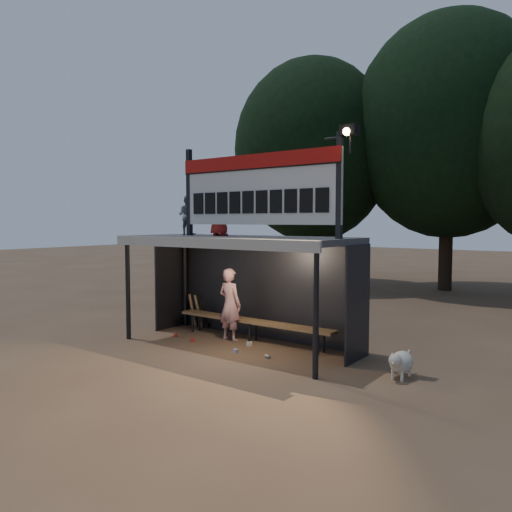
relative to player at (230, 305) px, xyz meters
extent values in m
plane|color=brown|center=(0.46, -0.32, -0.80)|extent=(80.00, 80.00, 0.00)
imported|color=white|center=(0.00, 0.00, 0.00)|extent=(0.61, 0.43, 1.61)
imported|color=slate|center=(-1.10, -0.18, 1.97)|extent=(0.52, 0.46, 0.90)
imported|color=#A51F19|center=(-0.12, -0.19, 2.05)|extent=(0.55, 0.38, 1.07)
cube|color=#3F3F41|center=(0.46, -0.32, 1.46)|extent=(5.00, 2.00, 0.12)
cube|color=beige|center=(0.46, -1.34, 1.42)|extent=(5.10, 0.06, 0.20)
cylinder|color=black|center=(-1.94, -1.22, 0.30)|extent=(0.10, 0.10, 2.20)
cylinder|color=black|center=(2.86, -1.22, 0.30)|extent=(0.10, 0.10, 2.20)
cylinder|color=black|center=(-1.94, 0.58, 0.30)|extent=(0.10, 0.10, 2.20)
cylinder|color=black|center=(2.86, 0.58, 0.30)|extent=(0.10, 0.10, 2.20)
cube|color=black|center=(0.46, 0.68, 0.30)|extent=(5.00, 0.04, 2.20)
cube|color=black|center=(-2.04, 0.18, 0.30)|extent=(0.04, 1.00, 2.20)
cube|color=black|center=(2.96, 0.18, 0.30)|extent=(0.04, 1.00, 2.20)
cylinder|color=black|center=(0.46, 0.68, 1.35)|extent=(5.00, 0.06, 0.06)
cube|color=black|center=(-0.89, -0.32, 2.47)|extent=(0.10, 0.10, 1.90)
cube|color=black|center=(2.81, -0.32, 2.47)|extent=(0.10, 0.10, 1.90)
cube|color=silver|center=(0.96, -0.32, 2.47)|extent=(3.80, 0.08, 1.40)
cube|color=#A5100B|center=(0.96, -0.37, 3.03)|extent=(3.80, 0.04, 0.28)
cube|color=black|center=(0.96, -0.38, 2.88)|extent=(3.80, 0.02, 0.03)
cube|color=black|center=(-0.57, -0.37, 2.22)|extent=(0.27, 0.03, 0.45)
cube|color=black|center=(-0.23, -0.37, 2.22)|extent=(0.27, 0.03, 0.45)
cube|color=black|center=(0.11, -0.37, 2.22)|extent=(0.27, 0.03, 0.45)
cube|color=black|center=(0.45, -0.37, 2.22)|extent=(0.27, 0.03, 0.45)
cube|color=black|center=(0.79, -0.37, 2.22)|extent=(0.27, 0.03, 0.45)
cube|color=black|center=(1.13, -0.37, 2.22)|extent=(0.27, 0.03, 0.45)
cube|color=black|center=(1.47, -0.37, 2.22)|extent=(0.27, 0.03, 0.45)
cube|color=black|center=(1.81, -0.37, 2.22)|extent=(0.27, 0.03, 0.45)
cube|color=black|center=(2.15, -0.37, 2.22)|extent=(0.27, 0.03, 0.45)
cube|color=black|center=(2.49, -0.37, 2.22)|extent=(0.27, 0.03, 0.45)
cylinder|color=black|center=(2.76, -0.32, 3.32)|extent=(0.50, 0.04, 0.04)
cylinder|color=black|center=(3.01, -0.32, 3.17)|extent=(0.04, 0.04, 0.30)
cube|color=black|center=(3.01, -0.37, 3.42)|extent=(0.30, 0.22, 0.18)
sphere|color=#FFD88C|center=(3.01, -0.46, 3.38)|extent=(0.14, 0.14, 0.14)
cube|color=olive|center=(0.46, 0.23, -0.35)|extent=(4.00, 0.35, 0.06)
cylinder|color=black|center=(-1.24, 0.11, -0.58)|extent=(0.05, 0.05, 0.45)
cylinder|color=black|center=(-1.24, 0.35, -0.58)|extent=(0.05, 0.05, 0.45)
cylinder|color=black|center=(0.46, 0.11, -0.58)|extent=(0.05, 0.05, 0.45)
cylinder|color=black|center=(0.46, 0.35, -0.58)|extent=(0.05, 0.05, 0.45)
cylinder|color=black|center=(2.16, 0.11, -0.58)|extent=(0.05, 0.05, 0.45)
cylinder|color=black|center=(2.16, 0.35, -0.58)|extent=(0.05, 0.05, 0.45)
cylinder|color=#2F1F15|center=(-3.54, 9.68, 1.07)|extent=(0.50, 0.50, 3.74)
ellipsoid|color=black|center=(-3.54, 9.68, 4.72)|extent=(6.46, 6.46, 7.48)
cylinder|color=black|center=(1.46, 11.18, 1.29)|extent=(0.50, 0.50, 4.18)
ellipsoid|color=black|center=(1.46, 11.18, 5.37)|extent=(7.22, 7.22, 8.36)
ellipsoid|color=beige|center=(4.00, -0.31, -0.53)|extent=(0.36, 0.58, 0.36)
sphere|color=beige|center=(4.00, -0.59, -0.44)|extent=(0.22, 0.22, 0.22)
cone|color=silver|center=(4.00, -0.69, -0.46)|extent=(0.10, 0.10, 0.10)
cone|color=beige|center=(3.95, -0.61, -0.34)|extent=(0.06, 0.06, 0.07)
cone|color=silver|center=(4.05, -0.61, -0.34)|extent=(0.06, 0.06, 0.07)
cylinder|color=beige|center=(3.92, -0.49, -0.71)|extent=(0.05, 0.05, 0.18)
cylinder|color=silver|center=(4.08, -0.49, -0.71)|extent=(0.05, 0.05, 0.18)
cylinder|color=beige|center=(3.92, -0.13, -0.71)|extent=(0.05, 0.05, 0.18)
cylinder|color=white|center=(4.08, -0.13, -0.71)|extent=(0.05, 0.05, 0.18)
cylinder|color=silver|center=(4.00, -0.01, -0.46)|extent=(0.04, 0.16, 0.14)
cylinder|color=#9A6F47|center=(-1.62, 0.50, -0.37)|extent=(0.08, 0.27, 0.84)
cylinder|color=olive|center=(-1.42, 0.50, -0.37)|extent=(0.09, 0.30, 0.83)
cylinder|color=black|center=(-1.22, 0.50, -0.37)|extent=(0.07, 0.33, 0.83)
cube|color=#AB241D|center=(-0.59, -0.57, -0.76)|extent=(0.12, 0.12, 0.08)
cylinder|color=#B7B7BD|center=(1.48, -0.66, -0.77)|extent=(0.13, 0.09, 0.07)
cube|color=white|center=(0.62, -0.11, -0.76)|extent=(0.11, 0.12, 0.08)
cylinder|color=#B21E21|center=(-1.24, -0.45, -0.77)|extent=(0.12, 0.14, 0.07)
cube|color=#B1B1B6|center=(0.75, -0.74, -0.76)|extent=(0.11, 0.08, 0.08)
camera|label=1|loc=(6.93, -8.40, 1.83)|focal=35.00mm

